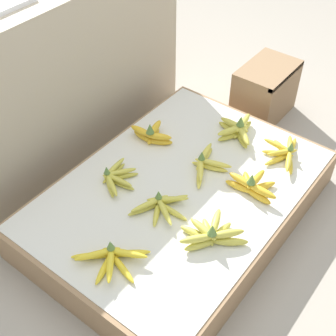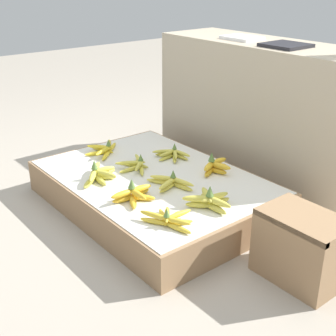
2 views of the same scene
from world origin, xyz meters
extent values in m
plane|color=#A89E8E|center=(0.00, 0.00, 0.00)|extent=(10.00, 10.00, 0.00)
cube|color=#997551|center=(0.00, 0.00, 0.09)|extent=(1.23, 0.87, 0.17)
cube|color=silver|center=(0.00, 0.00, 0.17)|extent=(1.19, 0.85, 0.00)
cube|color=tan|center=(0.04, 0.80, 0.40)|extent=(1.40, 0.45, 0.80)
cube|color=#997551|center=(0.88, 0.08, 0.15)|extent=(0.34, 0.23, 0.29)
cube|color=brown|center=(0.88, -0.02, 0.28)|extent=(0.34, 0.02, 0.02)
ellipsoid|color=gold|center=(-0.12, -0.32, 0.19)|extent=(0.10, 0.12, 0.03)
ellipsoid|color=gold|center=(-0.11, -0.27, 0.19)|extent=(0.13, 0.04, 0.03)
ellipsoid|color=gold|center=(-0.13, -0.23, 0.19)|extent=(0.11, 0.12, 0.03)
ellipsoid|color=gold|center=(-0.17, -0.20, 0.19)|extent=(0.04, 0.13, 0.03)
ellipsoid|color=gold|center=(-0.20, -0.24, 0.19)|extent=(0.13, 0.09, 0.03)
ellipsoid|color=gold|center=(-0.12, -0.30, 0.22)|extent=(0.12, 0.11, 0.03)
ellipsoid|color=gold|center=(-0.10, -0.24, 0.22)|extent=(0.13, 0.08, 0.03)
ellipsoid|color=gold|center=(-0.15, -0.22, 0.22)|extent=(0.06, 0.13, 0.03)
ellipsoid|color=gold|center=(-0.20, -0.23, 0.22)|extent=(0.12, 0.11, 0.03)
cone|color=#5B7F3D|center=(-0.16, -0.26, 0.26)|extent=(0.04, 0.04, 0.05)
ellipsoid|color=gold|center=(0.14, -0.28, 0.19)|extent=(0.05, 0.14, 0.03)
ellipsoid|color=gold|center=(0.19, -0.27, 0.19)|extent=(0.13, 0.09, 0.03)
ellipsoid|color=gold|center=(0.18, -0.21, 0.19)|extent=(0.12, 0.11, 0.03)
ellipsoid|color=gold|center=(0.14, -0.20, 0.19)|extent=(0.05, 0.14, 0.03)
ellipsoid|color=gold|center=(0.15, -0.29, 0.22)|extent=(0.03, 0.13, 0.03)
ellipsoid|color=gold|center=(0.19, -0.24, 0.22)|extent=(0.13, 0.03, 0.03)
ellipsoid|color=gold|center=(0.15, -0.21, 0.22)|extent=(0.04, 0.13, 0.03)
cone|color=#5B7F3D|center=(0.15, -0.24, 0.26)|extent=(0.04, 0.04, 0.05)
ellipsoid|color=gold|center=(0.50, -0.26, 0.19)|extent=(0.14, 0.06, 0.02)
ellipsoid|color=gold|center=(0.47, -0.23, 0.19)|extent=(0.09, 0.13, 0.02)
ellipsoid|color=gold|center=(0.42, -0.22, 0.19)|extent=(0.08, 0.13, 0.02)
ellipsoid|color=gold|center=(0.39, -0.24, 0.19)|extent=(0.13, 0.08, 0.02)
ellipsoid|color=gold|center=(0.40, -0.30, 0.19)|extent=(0.13, 0.09, 0.02)
ellipsoid|color=gold|center=(0.48, -0.25, 0.21)|extent=(0.13, 0.08, 0.02)
ellipsoid|color=gold|center=(0.45, -0.21, 0.21)|extent=(0.03, 0.14, 0.02)
ellipsoid|color=gold|center=(0.42, -0.25, 0.21)|extent=(0.12, 0.11, 0.02)
ellipsoid|color=gold|center=(0.38, -0.29, 0.21)|extent=(0.14, 0.07, 0.02)
cone|color=#5B7F3D|center=(0.44, -0.27, 0.24)|extent=(0.03, 0.03, 0.04)
ellipsoid|color=yellow|center=(-0.47, 0.03, 0.19)|extent=(0.13, 0.14, 0.02)
ellipsoid|color=yellow|center=(-0.47, -0.03, 0.19)|extent=(0.16, 0.07, 0.02)
ellipsoid|color=yellow|center=(-0.44, -0.07, 0.19)|extent=(0.07, 0.16, 0.02)
ellipsoid|color=yellow|center=(-0.39, -0.06, 0.19)|extent=(0.13, 0.14, 0.02)
ellipsoid|color=yellow|center=(-0.47, 0.01, 0.21)|extent=(0.15, 0.11, 0.02)
ellipsoid|color=yellow|center=(-0.47, -0.05, 0.21)|extent=(0.14, 0.12, 0.02)
ellipsoid|color=yellow|center=(-0.40, -0.06, 0.21)|extent=(0.09, 0.16, 0.02)
cone|color=#5B7F3D|center=(-0.42, -0.01, 0.25)|extent=(0.03, 0.03, 0.04)
ellipsoid|color=gold|center=(-0.18, 0.03, 0.19)|extent=(0.16, 0.09, 0.02)
ellipsoid|color=gold|center=(-0.16, -0.01, 0.19)|extent=(0.16, 0.10, 0.02)
ellipsoid|color=gold|center=(-0.13, -0.05, 0.19)|extent=(0.03, 0.17, 0.02)
ellipsoid|color=gold|center=(-0.09, -0.02, 0.19)|extent=(0.15, 0.11, 0.02)
ellipsoid|color=gold|center=(-0.17, 0.02, 0.21)|extent=(0.16, 0.08, 0.02)
ellipsoid|color=gold|center=(-0.16, -0.04, 0.21)|extent=(0.11, 0.15, 0.02)
ellipsoid|color=gold|center=(-0.11, -0.02, 0.21)|extent=(0.12, 0.14, 0.02)
cone|color=#5B7F3D|center=(-0.13, 0.01, 0.24)|extent=(0.03, 0.03, 0.04)
ellipsoid|color=#DBCC4C|center=(0.10, -0.03, 0.19)|extent=(0.15, 0.11, 0.02)
ellipsoid|color=#DBCC4C|center=(0.17, -0.04, 0.19)|extent=(0.07, 0.16, 0.02)
ellipsoid|color=#DBCC4C|center=(0.20, 0.01, 0.19)|extent=(0.16, 0.05, 0.02)
ellipsoid|color=#DBCC4C|center=(0.12, -0.02, 0.21)|extent=(0.15, 0.11, 0.02)
ellipsoid|color=#DBCC4C|center=(0.17, -0.05, 0.21)|extent=(0.08, 0.16, 0.02)
ellipsoid|color=#DBCC4C|center=(0.20, 0.01, 0.21)|extent=(0.16, 0.06, 0.02)
cone|color=#5B7F3D|center=(0.16, 0.00, 0.25)|extent=(0.03, 0.03, 0.04)
ellipsoid|color=gold|center=(0.47, -0.02, 0.19)|extent=(0.15, 0.03, 0.03)
ellipsoid|color=gold|center=(0.44, 0.02, 0.19)|extent=(0.04, 0.15, 0.03)
ellipsoid|color=gold|center=(0.41, 0.00, 0.19)|extent=(0.15, 0.09, 0.03)
ellipsoid|color=gold|center=(0.42, -0.04, 0.19)|extent=(0.13, 0.13, 0.03)
ellipsoid|color=gold|center=(0.48, -0.01, 0.22)|extent=(0.16, 0.06, 0.03)
ellipsoid|color=gold|center=(0.44, 0.01, 0.22)|extent=(0.04, 0.15, 0.03)
ellipsoid|color=gold|center=(0.40, 0.00, 0.22)|extent=(0.15, 0.10, 0.03)
ellipsoid|color=gold|center=(0.41, -0.05, 0.22)|extent=(0.12, 0.14, 0.03)
cone|color=#5B7F3D|center=(0.44, -0.02, 0.26)|extent=(0.04, 0.04, 0.05)
ellipsoid|color=gold|center=(-0.17, 0.23, 0.19)|extent=(0.10, 0.13, 0.02)
ellipsoid|color=gold|center=(-0.14, 0.20, 0.19)|extent=(0.04, 0.15, 0.02)
ellipsoid|color=gold|center=(-0.10, 0.22, 0.19)|extent=(0.13, 0.11, 0.02)
ellipsoid|color=gold|center=(-0.11, 0.26, 0.19)|extent=(0.14, 0.03, 0.02)
ellipsoid|color=gold|center=(-0.18, 0.21, 0.21)|extent=(0.09, 0.14, 0.02)
ellipsoid|color=gold|center=(-0.14, 0.21, 0.21)|extent=(0.04, 0.15, 0.02)
ellipsoid|color=gold|center=(-0.11, 0.23, 0.21)|extent=(0.13, 0.10, 0.02)
ellipsoid|color=gold|center=(-0.10, 0.27, 0.21)|extent=(0.15, 0.04, 0.02)
cone|color=#5B7F3D|center=(-0.15, 0.26, 0.24)|extent=(0.03, 0.03, 0.04)
ellipsoid|color=gold|center=(0.17, 0.24, 0.19)|extent=(0.09, 0.12, 0.03)
ellipsoid|color=gold|center=(0.18, 0.28, 0.19)|extent=(0.13, 0.06, 0.03)
ellipsoid|color=gold|center=(0.15, 0.32, 0.19)|extent=(0.04, 0.12, 0.03)
ellipsoid|color=gold|center=(0.16, 0.24, 0.22)|extent=(0.08, 0.12, 0.03)
ellipsoid|color=gold|center=(0.20, 0.29, 0.22)|extent=(0.13, 0.06, 0.03)
ellipsoid|color=gold|center=(0.14, 0.32, 0.22)|extent=(0.03, 0.12, 0.03)
cone|color=#5B7F3D|center=(0.15, 0.27, 0.26)|extent=(0.04, 0.04, 0.05)
cube|color=white|center=(-0.13, 0.75, 0.81)|extent=(0.22, 0.17, 0.02)
cube|color=#232328|center=(0.21, 0.73, 0.81)|extent=(0.22, 0.21, 0.02)
camera|label=1|loc=(-1.09, -0.78, 1.56)|focal=50.00mm
camera|label=2|loc=(1.79, -1.35, 1.20)|focal=50.00mm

